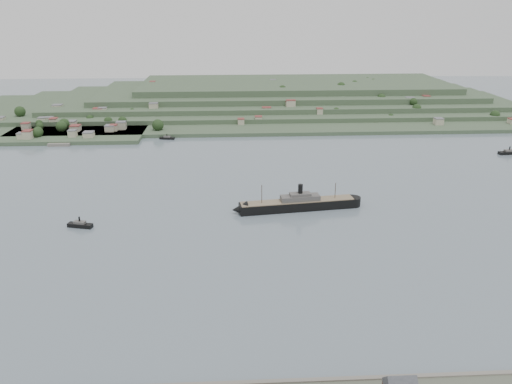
{
  "coord_description": "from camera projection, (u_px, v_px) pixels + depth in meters",
  "views": [
    {
      "loc": [
        -30.52,
        -299.6,
        136.46
      ],
      "look_at": [
        -12.7,
        30.0,
        11.38
      ],
      "focal_mm": 35.0,
      "sensor_mm": 36.0,
      "label": 1
    }
  ],
  "objects": [
    {
      "name": "ground",
      "position": [
        278.0,
        224.0,
        329.65
      ],
      "size": [
        1400.0,
        1400.0,
        0.0
      ],
      "primitive_type": "plane",
      "color": "slate",
      "rests_on": "ground"
    },
    {
      "name": "far_peninsula",
      "position": [
        271.0,
        99.0,
        693.9
      ],
      "size": [
        760.0,
        309.0,
        30.0
      ],
      "color": "#32472F",
      "rests_on": "ground"
    },
    {
      "name": "steamship",
      "position": [
        294.0,
        204.0,
        350.62
      ],
      "size": [
        93.35,
        22.31,
        22.43
      ],
      "color": "black",
      "rests_on": "ground"
    },
    {
      "name": "tugboat",
      "position": [
        80.0,
        225.0,
        323.89
      ],
      "size": [
        17.07,
        8.38,
        7.42
      ],
      "color": "black",
      "rests_on": "ground"
    },
    {
      "name": "ferry_west",
      "position": [
        167.0,
        138.0,
        534.3
      ],
      "size": [
        16.5,
        7.38,
        5.98
      ],
      "color": "black",
      "rests_on": "ground"
    },
    {
      "name": "ferry_east",
      "position": [
        509.0,
        152.0,
        481.09
      ],
      "size": [
        20.78,
        7.5,
        7.63
      ],
      "color": "black",
      "rests_on": "ground"
    }
  ]
}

